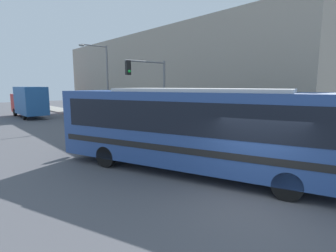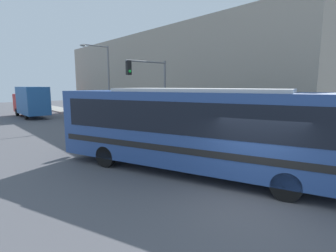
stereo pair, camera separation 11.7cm
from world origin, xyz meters
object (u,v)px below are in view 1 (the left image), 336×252
(delivery_truck, at_px, (29,101))
(street_lamp, at_px, (104,76))
(fire_hydrant, at_px, (250,144))
(pedestrian_near_corner, at_px, (145,116))
(city_bus, at_px, (199,125))
(traffic_light_pole, at_px, (151,84))

(delivery_truck, relative_size, street_lamp, 1.05)
(fire_hydrant, xyz_separation_m, pedestrian_near_corner, (0.56, 10.03, 0.56))
(city_bus, xyz_separation_m, pedestrian_near_corner, (4.93, 10.32, -0.88))
(fire_hydrant, bearing_deg, traffic_light_pole, 97.93)
(delivery_truck, height_order, pedestrian_near_corner, delivery_truck)
(fire_hydrant, relative_size, street_lamp, 0.11)
(city_bus, height_order, fire_hydrant, city_bus)
(traffic_light_pole, bearing_deg, city_bus, -114.45)
(pedestrian_near_corner, bearing_deg, street_lamp, 97.04)
(traffic_light_pole, distance_m, pedestrian_near_corner, 4.17)
(street_lamp, bearing_deg, city_bus, -104.96)
(street_lamp, distance_m, pedestrian_near_corner, 6.49)
(city_bus, relative_size, delivery_truck, 1.69)
(delivery_truck, height_order, fire_hydrant, delivery_truck)
(street_lamp, bearing_deg, delivery_truck, 116.07)
(fire_hydrant, bearing_deg, city_bus, -176.26)
(delivery_truck, xyz_separation_m, pedestrian_near_corner, (5.13, -14.63, -0.74))
(traffic_light_pole, bearing_deg, street_lamp, 84.16)
(traffic_light_pole, relative_size, pedestrian_near_corner, 2.78)
(city_bus, bearing_deg, delivery_truck, 69.51)
(city_bus, distance_m, street_lamp, 16.60)
(street_lamp, bearing_deg, traffic_light_pole, -95.84)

